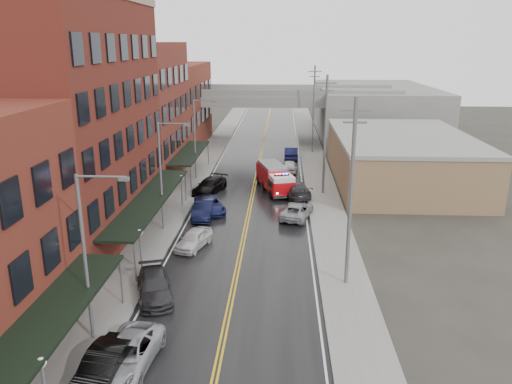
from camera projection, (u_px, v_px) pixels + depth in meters
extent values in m
cube|color=black|center=(250.00, 208.00, 46.91)|extent=(11.00, 160.00, 0.02)
cube|color=slate|center=(173.00, 206.00, 47.27)|extent=(3.00, 160.00, 0.15)
cube|color=slate|center=(328.00, 209.00, 46.51)|extent=(3.00, 160.00, 0.15)
cube|color=gray|center=(190.00, 206.00, 47.18)|extent=(0.30, 160.00, 0.15)
cube|color=gray|center=(310.00, 209.00, 46.60)|extent=(0.30, 160.00, 0.15)
cube|color=#5C1A18|center=(71.00, 124.00, 38.31)|extent=(9.00, 20.00, 18.00)
cube|color=maroon|center=(137.00, 112.00, 55.47)|extent=(9.00, 15.00, 15.00)
cube|color=maroon|center=(171.00, 106.00, 72.63)|extent=(9.00, 20.00, 12.00)
cube|color=#91734E|center=(400.00, 160.00, 54.92)|extent=(14.00, 22.00, 5.00)
cube|color=slate|center=(373.00, 111.00, 83.07)|extent=(18.00, 30.00, 8.00)
cube|color=black|center=(38.00, 331.00, 21.58)|extent=(2.60, 16.00, 0.18)
cylinder|color=slate|center=(121.00, 282.00, 29.22)|extent=(0.10, 0.10, 3.00)
cube|color=black|center=(150.00, 199.00, 39.74)|extent=(2.60, 18.00, 0.18)
cylinder|color=slate|center=(135.00, 262.00, 31.89)|extent=(0.10, 0.10, 3.00)
cylinder|color=slate|center=(186.00, 187.00, 48.34)|extent=(0.10, 0.10, 3.00)
cube|color=black|center=(190.00, 152.00, 56.47)|extent=(2.60, 13.00, 0.18)
cylinder|color=slate|center=(191.00, 180.00, 51.01)|extent=(0.10, 0.10, 3.00)
cylinder|color=slate|center=(208.00, 154.00, 62.68)|extent=(0.10, 0.10, 3.00)
sphere|color=silver|center=(41.00, 363.00, 19.64)|extent=(0.44, 0.44, 0.44)
cylinder|color=#59595B|center=(141.00, 253.00, 33.45)|extent=(0.14, 0.14, 2.80)
sphere|color=silver|center=(140.00, 233.00, 33.02)|extent=(0.44, 0.44, 0.44)
cylinder|color=#59595B|center=(182.00, 193.00, 46.84)|extent=(0.14, 0.14, 2.80)
sphere|color=silver|center=(181.00, 178.00, 46.40)|extent=(0.44, 0.44, 0.44)
cylinder|color=#59595B|center=(85.00, 261.00, 24.93)|extent=(0.18, 0.18, 9.00)
cylinder|color=#59595B|center=(101.00, 177.00, 23.60)|extent=(2.40, 0.12, 0.12)
cube|color=#59595B|center=(124.00, 179.00, 23.57)|extent=(0.50, 0.22, 0.18)
cylinder|color=#59595B|center=(161.00, 178.00, 40.23)|extent=(0.18, 0.18, 9.00)
cylinder|color=#59595B|center=(173.00, 124.00, 38.89)|extent=(2.40, 0.12, 0.12)
cube|color=#59595B|center=(187.00, 125.00, 38.87)|extent=(0.50, 0.22, 0.18)
cylinder|color=#59595B|center=(195.00, 140.00, 55.52)|extent=(0.18, 0.18, 9.00)
cylinder|color=#59595B|center=(204.00, 101.00, 54.19)|extent=(2.40, 0.12, 0.12)
cube|color=#59595B|center=(214.00, 102.00, 54.16)|extent=(0.50, 0.22, 0.18)
cylinder|color=#59595B|center=(351.00, 196.00, 30.47)|extent=(0.24, 0.24, 12.00)
cube|color=#59595B|center=(356.00, 110.00, 28.97)|extent=(1.80, 0.12, 0.12)
cube|color=#59595B|center=(355.00, 122.00, 29.17)|extent=(1.40, 0.12, 0.12)
cylinder|color=#59595B|center=(325.00, 136.00, 49.59)|extent=(0.24, 0.24, 12.00)
cube|color=#59595B|center=(327.00, 83.00, 48.08)|extent=(1.80, 0.12, 0.12)
cube|color=#59595B|center=(327.00, 90.00, 48.29)|extent=(1.40, 0.12, 0.12)
cylinder|color=#59595B|center=(314.00, 110.00, 68.71)|extent=(0.24, 0.24, 12.00)
cube|color=#59595B|center=(315.00, 71.00, 67.20)|extent=(1.80, 0.12, 0.12)
cube|color=#59595B|center=(315.00, 77.00, 67.41)|extent=(1.40, 0.12, 0.12)
cube|color=slate|center=(264.00, 99.00, 75.55)|extent=(40.00, 10.00, 1.50)
cube|color=slate|center=(193.00, 123.00, 77.20)|extent=(1.60, 8.00, 6.00)
cube|color=slate|center=(335.00, 124.00, 76.07)|extent=(1.60, 8.00, 6.00)
cube|color=#BC080F|center=(272.00, 175.00, 53.00)|extent=(3.64, 5.50, 1.93)
cube|color=#BC080F|center=(282.00, 187.00, 49.74)|extent=(2.88, 2.95, 1.38)
cube|color=silver|center=(282.00, 178.00, 49.48)|extent=(2.72, 2.74, 0.46)
cube|color=black|center=(281.00, 184.00, 49.83)|extent=(2.64, 2.07, 0.74)
cube|color=slate|center=(272.00, 165.00, 52.68)|extent=(3.32, 5.08, 0.28)
cube|color=black|center=(282.00, 175.00, 49.39)|extent=(1.48, 0.67, 0.13)
sphere|color=#FF0C0C|center=(277.00, 175.00, 49.25)|extent=(0.18, 0.18, 0.18)
sphere|color=#1933FF|center=(287.00, 174.00, 49.48)|extent=(0.18, 0.18, 0.18)
cylinder|color=black|center=(272.00, 194.00, 49.63)|extent=(0.97, 0.57, 0.92)
cylinder|color=black|center=(291.00, 193.00, 50.08)|extent=(0.97, 0.57, 0.92)
cylinder|color=black|center=(264.00, 186.00, 52.63)|extent=(0.97, 0.57, 0.92)
cylinder|color=black|center=(282.00, 184.00, 53.08)|extent=(0.97, 0.57, 0.92)
cylinder|color=black|center=(259.00, 180.00, 54.77)|extent=(0.97, 0.57, 0.92)
cylinder|color=black|center=(277.00, 179.00, 55.22)|extent=(0.97, 0.57, 0.92)
imported|color=black|center=(104.00, 367.00, 22.76)|extent=(2.14, 4.89, 1.56)
imported|color=#9FA0A6|center=(127.00, 354.00, 23.79)|extent=(2.83, 5.37, 1.44)
imported|color=#28282B|center=(155.00, 287.00, 30.38)|extent=(3.43, 5.34, 1.44)
imported|color=silver|center=(194.00, 239.00, 37.78)|extent=(2.77, 4.38, 1.39)
imported|color=black|center=(204.00, 209.00, 44.21)|extent=(1.71, 4.73, 1.55)
imported|color=#121747|center=(210.00, 205.00, 45.75)|extent=(3.79, 5.42, 1.37)
imported|color=black|center=(210.00, 186.00, 51.51)|extent=(3.62, 5.61, 1.51)
imported|color=gray|center=(297.00, 211.00, 44.18)|extent=(3.45, 5.33, 1.37)
imported|color=#2B2B2E|center=(294.00, 188.00, 50.35)|extent=(3.88, 6.10, 1.64)
imported|color=silver|center=(289.00, 166.00, 59.73)|extent=(1.85, 4.37, 1.48)
imported|color=black|center=(291.00, 153.00, 66.34)|extent=(1.79, 5.03, 1.65)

